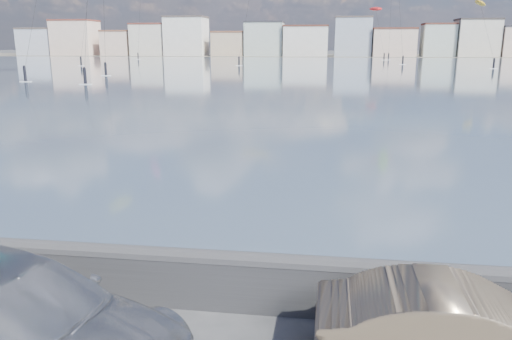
{
  "coord_description": "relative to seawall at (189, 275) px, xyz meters",
  "views": [
    {
      "loc": [
        2.28,
        -5.09,
        4.53
      ],
      "look_at": [
        1.0,
        4.0,
        2.2
      ],
      "focal_mm": 35.0,
      "sensor_mm": 36.0,
      "label": 1
    }
  ],
  "objects": [
    {
      "name": "bay_water",
      "position": [
        0.0,
        88.8,
        -0.58
      ],
      "size": [
        500.0,
        177.0,
        0.0
      ],
      "primitive_type": "cube",
      "color": "#374766",
      "rests_on": "ground"
    },
    {
      "name": "far_shore_strip",
      "position": [
        0.0,
        197.3,
        -0.57
      ],
      "size": [
        500.0,
        60.0,
        0.0
      ],
      "primitive_type": "cube",
      "color": "#4C473D",
      "rests_on": "ground"
    },
    {
      "name": "seawall",
      "position": [
        0.0,
        0.0,
        0.0
      ],
      "size": [
        400.0,
        0.36,
        1.08
      ],
      "color": "#28282B",
      "rests_on": "ground"
    },
    {
      "name": "far_buildings",
      "position": [
        1.31,
        183.3,
        5.44
      ],
      "size": [
        240.79,
        13.26,
        14.6
      ],
      "color": "#B2B7C6",
      "rests_on": "ground"
    },
    {
      "name": "car_silver",
      "position": [
        -1.91,
        -2.22,
        0.23
      ],
      "size": [
        6.03,
        3.71,
        1.63
      ],
      "primitive_type": "imported",
      "rotation": [
        0.0,
        0.0,
        1.3
      ],
      "color": "#A7AAAD",
      "rests_on": "ground"
    },
    {
      "name": "car_champagne",
      "position": [
        4.24,
        -1.31,
        0.08
      ],
      "size": [
        4.03,
        1.41,
        1.33
      ],
      "primitive_type": "imported",
      "rotation": [
        0.0,
        0.0,
        1.57
      ],
      "color": "tan",
      "rests_on": "ground"
    },
    {
      "name": "kitesurfer_11",
      "position": [
        33.31,
        106.64,
        11.94
      ],
      "size": [
        4.6,
        19.78,
        13.59
      ],
      "color": "#BF8C19",
      "rests_on": "ground"
    },
    {
      "name": "kitesurfer_13",
      "position": [
        16.23,
        155.52,
        14.14
      ],
      "size": [
        4.87,
        20.45,
        15.99
      ],
      "color": "red",
      "rests_on": "ground"
    }
  ]
}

